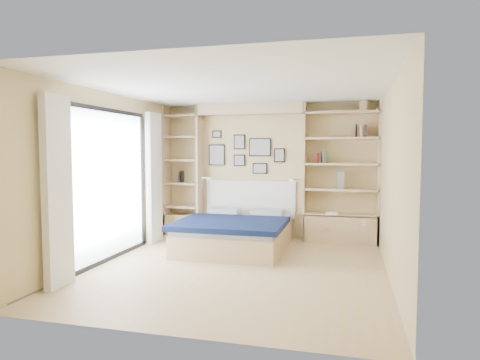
# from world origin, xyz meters

# --- Properties ---
(ground) EXTENTS (4.50, 4.50, 0.00)m
(ground) POSITION_xyz_m (0.00, 0.00, 0.00)
(ground) COLOR tan
(ground) RESTS_ON ground
(room_shell) EXTENTS (4.50, 4.50, 4.50)m
(room_shell) POSITION_xyz_m (-0.39, 1.52, 1.08)
(room_shell) COLOR tan
(room_shell) RESTS_ON ground
(bed) EXTENTS (1.72, 2.12, 1.07)m
(bed) POSITION_xyz_m (-0.34, 1.19, 0.28)
(bed) COLOR #D3B486
(bed) RESTS_ON ground
(photo_gallery) EXTENTS (1.48, 0.02, 0.82)m
(photo_gallery) POSITION_xyz_m (-0.45, 2.22, 1.60)
(photo_gallery) COLOR black
(photo_gallery) RESTS_ON ground
(reading_lamps) EXTENTS (1.92, 0.12, 0.15)m
(reading_lamps) POSITION_xyz_m (-0.30, 2.00, 1.10)
(reading_lamps) COLOR silver
(reading_lamps) RESTS_ON ground
(shelf_decor) EXTENTS (3.50, 0.23, 2.03)m
(shelf_decor) POSITION_xyz_m (1.06, 2.07, 1.68)
(shelf_decor) COLOR #A51E1E
(shelf_decor) RESTS_ON ground
(deck) EXTENTS (3.20, 4.00, 0.05)m
(deck) POSITION_xyz_m (-3.60, 0.00, 0.00)
(deck) COLOR #726454
(deck) RESTS_ON ground
(deck_chair) EXTENTS (0.65, 0.78, 0.68)m
(deck_chair) POSITION_xyz_m (-2.83, 1.20, 0.32)
(deck_chair) COLOR tan
(deck_chair) RESTS_ON ground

